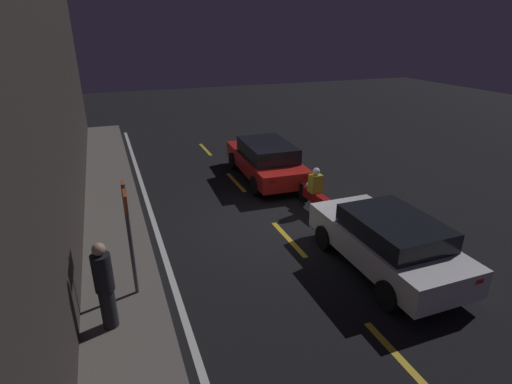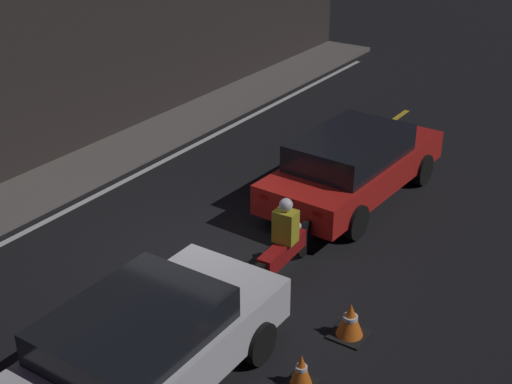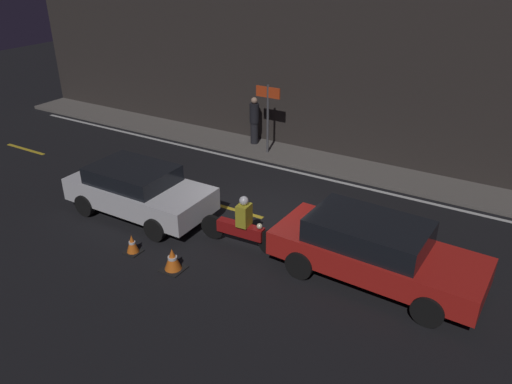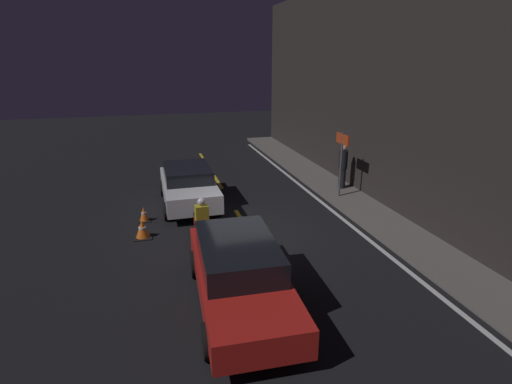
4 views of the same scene
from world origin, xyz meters
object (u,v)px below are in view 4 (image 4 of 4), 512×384
at_px(sedan_white, 188,185).
at_px(traffic_cone_mid, 142,229).
at_px(traffic_cone_near, 144,214).
at_px(pedestrian, 343,166).
at_px(shop_sign, 342,152).
at_px(taxi_red, 239,272).
at_px(motorcycle, 202,224).

xyz_separation_m(sedan_white, traffic_cone_mid, (2.49, -1.64, -0.47)).
bearing_deg(traffic_cone_near, pedestrian, 98.47).
bearing_deg(shop_sign, taxi_red, -42.73).
bearing_deg(sedan_white, pedestrian, 89.62).
bearing_deg(traffic_cone_mid, pedestrian, 107.53).
height_order(motorcycle, shop_sign, shop_sign).
bearing_deg(pedestrian, taxi_red, -41.50).
xyz_separation_m(sedan_white, shop_sign, (0.93, 5.48, 1.08)).
xyz_separation_m(traffic_cone_mid, shop_sign, (-1.56, 7.12, 1.55)).
height_order(motorcycle, pedestrian, pedestrian).
xyz_separation_m(taxi_red, traffic_cone_mid, (-3.99, -1.99, -0.50)).
relative_size(motorcycle, shop_sign, 0.93).
height_order(taxi_red, pedestrian, pedestrian).
xyz_separation_m(traffic_cone_near, traffic_cone_mid, (1.29, -0.06, 0.03)).
height_order(sedan_white, taxi_red, taxi_red).
height_order(sedan_white, traffic_cone_mid, sedan_white).
xyz_separation_m(motorcycle, pedestrian, (-3.22, 6.02, 0.44)).
xyz_separation_m(taxi_red, traffic_cone_near, (-5.28, -1.93, -0.53)).
bearing_deg(pedestrian, shop_sign, -32.29).
relative_size(sedan_white, traffic_cone_near, 8.38).
relative_size(sedan_white, pedestrian, 2.35).
distance_m(motorcycle, traffic_cone_near, 2.64).
height_order(traffic_cone_near, traffic_cone_mid, traffic_cone_mid).
relative_size(sedan_white, traffic_cone_mid, 7.38).
relative_size(traffic_cone_near, shop_sign, 0.20).
bearing_deg(sedan_white, traffic_cone_near, -52.59).
relative_size(traffic_cone_mid, pedestrian, 0.32).
relative_size(taxi_red, traffic_cone_near, 9.58).
relative_size(traffic_cone_mid, shop_sign, 0.23).
bearing_deg(shop_sign, pedestrian, 147.71).
bearing_deg(traffic_cone_near, traffic_cone_mid, -2.47).
relative_size(motorcycle, traffic_cone_near, 4.64).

